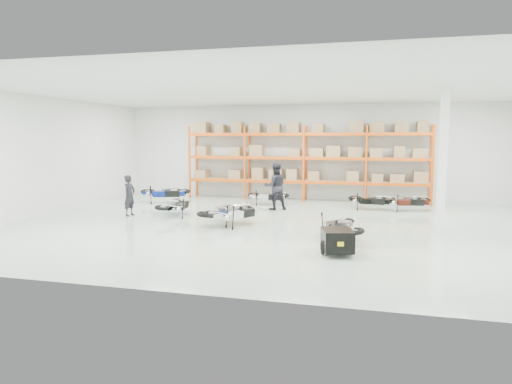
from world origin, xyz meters
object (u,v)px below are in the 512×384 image
(moto_back_d, at_px, (407,198))
(person_back, at_px, (275,186))
(moto_back_a, at_px, (165,190))
(moto_back_b, at_px, (268,194))
(person_left, at_px, (130,196))
(moto_silver_left, at_px, (234,209))
(trailer, at_px, (337,240))
(moto_back_c, at_px, (371,197))
(moto_blue_centre, at_px, (222,209))
(moto_black_far_left, at_px, (175,203))
(moto_touring_right, at_px, (342,223))

(moto_back_d, xyz_separation_m, person_back, (-5.23, -1.00, 0.46))
(moto_back_a, xyz_separation_m, moto_back_b, (4.69, 0.55, -0.10))
(person_back, bearing_deg, person_left, 4.97)
(moto_silver_left, relative_size, trailer, 1.17)
(moto_silver_left, height_order, person_back, person_back)
(trailer, relative_size, moto_back_a, 0.82)
(moto_back_c, bearing_deg, moto_back_a, 100.40)
(moto_back_c, height_order, person_left, person_left)
(moto_blue_centre, xyz_separation_m, moto_black_far_left, (-2.21, 1.05, 0.00))
(moto_back_a, bearing_deg, person_left, 166.59)
(moto_black_far_left, bearing_deg, moto_back_b, -129.29)
(moto_back_a, relative_size, person_left, 1.26)
(moto_silver_left, bearing_deg, moto_blue_centre, 7.17)
(moto_back_b, height_order, person_back, person_back)
(moto_silver_left, bearing_deg, moto_black_far_left, 4.69)
(moto_back_b, height_order, moto_back_c, moto_back_c)
(trailer, distance_m, moto_back_c, 7.78)
(moto_blue_centre, distance_m, person_back, 3.76)
(moto_back_d, distance_m, person_back, 5.35)
(moto_back_a, height_order, moto_back_b, moto_back_a)
(moto_back_c, xyz_separation_m, moto_back_d, (1.43, 0.00, 0.01))
(moto_silver_left, distance_m, person_back, 3.84)
(moto_black_far_left, bearing_deg, moto_silver_left, 151.50)
(moto_silver_left, distance_m, moto_back_a, 6.46)
(moto_silver_left, bearing_deg, trailer, 170.26)
(trailer, distance_m, person_left, 9.00)
(trailer, bearing_deg, person_left, 139.57)
(moto_back_a, distance_m, person_left, 3.52)
(person_left, height_order, person_back, person_back)
(moto_back_d, xyz_separation_m, person_left, (-10.28, -3.79, 0.26))
(moto_blue_centre, distance_m, person_left, 4.03)
(person_back, bearing_deg, moto_back_d, 166.83)
(moto_touring_right, xyz_separation_m, trailer, (0.00, -1.60, -0.15))
(person_left, bearing_deg, person_back, -53.47)
(moto_silver_left, height_order, moto_back_d, moto_silver_left)
(moto_back_c, distance_m, person_back, 3.96)
(person_back, bearing_deg, moto_silver_left, 56.62)
(moto_back_c, bearing_deg, person_back, 113.30)
(moto_back_c, distance_m, person_left, 9.63)
(moto_blue_centre, xyz_separation_m, moto_back_a, (-4.18, 4.28, 0.07))
(moto_black_far_left, distance_m, moto_back_b, 4.66)
(moto_touring_right, bearing_deg, moto_back_d, 56.98)
(moto_back_a, bearing_deg, trailer, -149.13)
(person_back, bearing_deg, moto_back_c, 170.67)
(moto_back_d, height_order, person_back, person_back)
(moto_silver_left, xyz_separation_m, moto_back_a, (-4.66, 4.48, 0.03))
(moto_back_c, bearing_deg, moto_back_b, 95.10)
(moto_back_c, bearing_deg, moto_blue_centre, 141.54)
(moto_silver_left, distance_m, trailer, 4.72)
(trailer, bearing_deg, moto_touring_right, 75.66)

